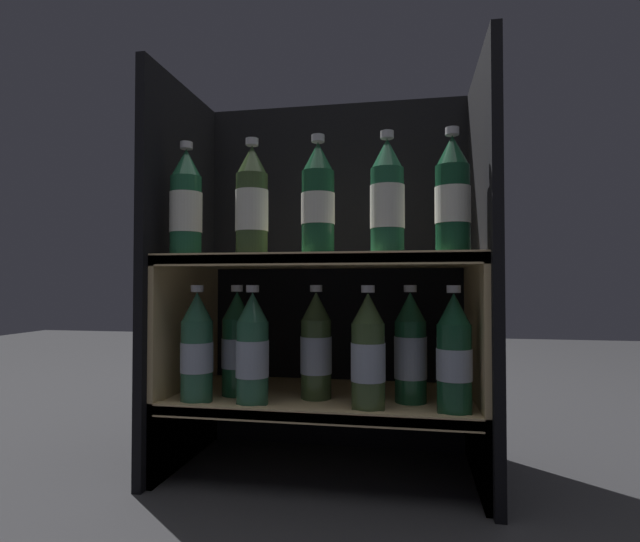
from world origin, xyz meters
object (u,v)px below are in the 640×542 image
bottle_lower_front_1 (252,351)px  bottle_lower_back_2 (410,350)px  bottle_upper_front_3 (387,200)px  bottle_lower_front_0 (197,349)px  bottle_upper_front_0 (186,206)px  bottle_upper_front_4 (453,197)px  bottle_lower_back_1 (316,348)px  bottle_upper_front_2 (318,201)px  bottle_lower_back_0 (237,346)px  bottle_lower_front_3 (454,356)px  bottle_upper_front_1 (252,204)px  bottle_lower_front_2 (368,354)px

bottle_lower_front_1 → bottle_lower_back_2: (0.31, 0.07, -0.00)m
bottle_upper_front_3 → bottle_lower_front_0: 0.49m
bottle_upper_front_0 → bottle_upper_front_4: 0.54m
bottle_lower_back_1 → bottle_lower_front_1: bearing=-147.3°
bottle_upper_front_0 → bottle_upper_front_2: 0.28m
bottle_upper_front_3 → bottle_lower_back_0: size_ratio=1.00×
bottle_upper_front_3 → bottle_lower_back_2: 0.31m
bottle_lower_front_0 → bottle_lower_back_2: same height
bottle_upper_front_2 → bottle_lower_front_3: bottle_upper_front_2 is taller
bottle_upper_front_4 → bottle_lower_back_0: 0.55m
bottle_upper_front_0 → bottle_upper_front_3: 0.42m
bottle_upper_front_2 → bottle_upper_front_4: bearing=-0.0°
bottle_upper_front_3 → bottle_lower_front_0: size_ratio=1.00×
bottle_upper_front_0 → bottle_lower_front_1: size_ratio=1.00×
bottle_upper_front_1 → bottle_lower_front_0: size_ratio=1.00×
bottle_upper_front_1 → bottle_lower_back_2: 0.44m
bottle_lower_front_1 → bottle_lower_front_3: 0.39m
bottle_lower_front_0 → bottle_lower_back_1: size_ratio=1.00×
bottle_upper_front_3 → bottle_upper_front_4: same height
bottle_upper_front_2 → bottle_lower_back_0: 0.36m
bottle_lower_front_0 → bottle_lower_back_2: (0.43, 0.07, -0.00)m
bottle_upper_front_0 → bottle_upper_front_1: size_ratio=1.00×
bottle_lower_back_0 → bottle_upper_front_4: bearing=-9.4°
bottle_upper_front_3 → bottle_lower_back_2: size_ratio=1.00×
bottle_upper_front_2 → bottle_lower_front_0: bearing=-180.0°
bottle_upper_front_1 → bottle_upper_front_3: same height
bottle_lower_back_2 → bottle_lower_back_0: bearing=-180.0°
bottle_upper_front_1 → bottle_upper_front_3: size_ratio=1.00×
bottle_upper_front_2 → bottle_lower_back_1: bottle_upper_front_2 is taller
bottle_upper_front_1 → bottle_lower_back_1: 0.33m
bottle_lower_back_1 → bottle_upper_front_1: bearing=-147.8°
bottle_lower_front_0 → bottle_lower_front_3: bearing=0.0°
bottle_upper_front_1 → bottle_lower_front_0: (-0.12, 0.00, -0.30)m
bottle_upper_front_0 → bottle_lower_back_1: bearing=16.0°
bottle_upper_front_0 → bottle_upper_front_4: bearing=0.0°
bottle_upper_front_3 → bottle_lower_back_1: 0.34m
bottle_upper_front_0 → bottle_lower_back_1: 0.40m
bottle_lower_front_1 → bottle_lower_back_1: 0.14m
bottle_lower_back_2 → bottle_upper_front_2: bearing=-157.3°
bottle_lower_front_1 → bottle_lower_back_2: bearing=13.4°
bottle_upper_front_4 → bottle_lower_front_1: (-0.39, 0.00, -0.30)m
bottle_lower_back_2 → bottle_lower_front_2: bearing=-137.1°
bottle_lower_front_0 → bottle_lower_back_1: (0.24, 0.07, -0.00)m
bottle_upper_front_0 → bottle_upper_front_4: (0.54, 0.00, 0.00)m
bottle_upper_front_3 → bottle_lower_front_2: bearing=180.0°
bottle_upper_front_1 → bottle_lower_back_2: size_ratio=1.00×
bottle_upper_front_2 → bottle_lower_front_3: bearing=-0.0°
bottle_upper_front_4 → bottle_lower_front_3: bearing=0.0°
bottle_upper_front_1 → bottle_upper_front_2: (0.14, 0.00, 0.00)m
bottle_lower_back_1 → bottle_lower_back_2: same height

